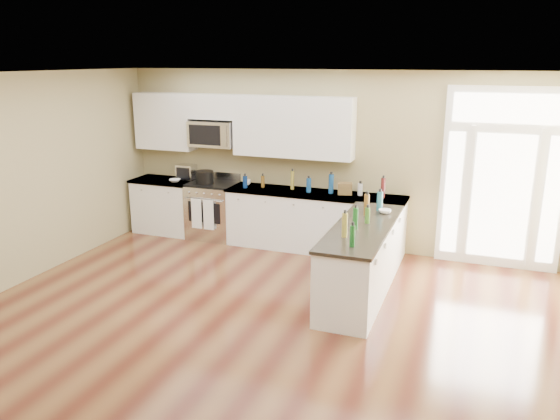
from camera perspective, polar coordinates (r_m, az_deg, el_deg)
name	(u,v)px	position (r m, az deg, el deg)	size (l,w,h in m)	color
ground	(218,369)	(5.65, -6.45, -16.15)	(8.00, 8.00, 0.00)	#4E2115
room_shell	(213,202)	(4.97, -7.05, 0.86)	(8.00, 8.00, 8.00)	tan
back_cabinet_left	(166,207)	(9.78, -11.79, 0.29)	(1.10, 0.66, 0.94)	white
back_cabinet_right	(314,223)	(8.68, 3.58, -1.38)	(2.85, 0.66, 0.94)	white
peninsula_cabinet	(361,263)	(7.09, 8.50, -5.48)	(0.69, 2.32, 0.94)	white
upper_cabinet_left	(166,121)	(9.64, -11.87, 9.07)	(1.04, 0.33, 0.95)	white
upper_cabinet_right	(293,127)	(8.63, 1.37, 8.66)	(1.94, 0.33, 0.95)	white
upper_cabinet_short	(214,107)	(9.15, -6.95, 10.68)	(0.82, 0.33, 0.40)	white
microwave	(213,134)	(9.16, -6.97, 7.92)	(0.78, 0.41, 0.42)	silver
entry_door	(503,179)	(8.38, 22.24, 2.98)	(1.70, 0.10, 2.60)	white
kitchen_range	(213,210)	(9.32, -6.99, 0.00)	(0.79, 0.70, 1.08)	silver
stockpot	(205,177)	(9.16, -7.89, 3.46)	(0.30, 0.30, 0.23)	black
toaster_oven	(186,172)	(9.56, -9.75, 3.93)	(0.30, 0.24, 0.26)	silver
cardboard_box	(345,189)	(8.46, 6.81, 2.24)	(0.22, 0.16, 0.18)	brown
bowl_left	(175,181)	(9.42, -10.93, 3.04)	(0.19, 0.19, 0.05)	white
bowl_peninsula	(385,211)	(7.50, 10.91, -0.14)	(0.17, 0.17, 0.05)	white
cup_counter	(248,182)	(9.05, -3.41, 2.91)	(0.11, 0.11, 0.08)	white
counter_bottles	(338,197)	(7.76, 6.05, 1.36)	(2.37, 2.42, 0.30)	#19591E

